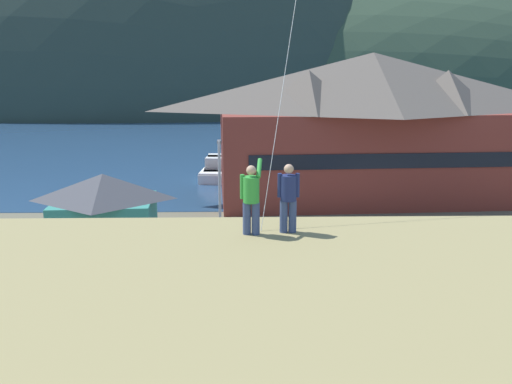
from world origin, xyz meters
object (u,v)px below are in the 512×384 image
wharf_dock (251,169)px  moored_boat_outer_mooring (286,164)px  parked_car_mid_row_center (210,252)px  harbor_lodge (371,123)px  person_kite_flyer (251,197)px  parked_car_mid_row_near (462,290)px  person_companion (288,196)px  storage_shed_near_lot (105,214)px  moored_boat_wharfside (216,171)px  moored_boat_inner_slip (216,169)px  parked_car_front_row_silver (115,296)px  parking_light_pole (220,184)px  parked_car_back_row_right (348,248)px

wharf_dock → moored_boat_outer_mooring: moored_boat_outer_mooring is taller
wharf_dock → parked_car_mid_row_center: size_ratio=2.41×
harbor_lodge → person_kite_flyer: bearing=-108.2°
parked_car_mid_row_near → person_companion: bearing=-133.3°
storage_shed_near_lot → moored_boat_wharfside: size_ratio=0.85×
harbor_lodge → moored_boat_wharfside: (-13.01, 8.41, -5.51)m
wharf_dock → moored_boat_inner_slip: bearing=-151.0°
person_kite_flyer → parked_car_front_row_silver: bearing=123.2°
harbor_lodge → parked_car_mid_row_near: harbor_lodge is taller
parked_car_mid_row_near → parking_light_pole: bearing=139.2°
moored_boat_wharfside → person_companion: 39.40m
parked_car_front_row_silver → person_companion: person_companion is taller
moored_boat_outer_mooring → person_kite_flyer: bearing=-95.5°
parked_car_mid_row_center → person_kite_flyer: 15.93m
parked_car_mid_row_center → parking_light_pole: size_ratio=0.69×
moored_boat_inner_slip → parked_car_mid_row_center: 25.35m
moored_boat_outer_mooring → parked_car_mid_row_center: bearing=-102.4°
parked_car_front_row_silver → parked_car_back_row_right: (11.22, 6.04, 0.00)m
parked_car_front_row_silver → parked_car_back_row_right: 12.74m
moored_boat_outer_mooring → person_kite_flyer: person_kite_flyer is taller
wharf_dock → parked_car_mid_row_near: 33.71m
storage_shed_near_lot → moored_boat_wharfside: bearing=77.0°
parking_light_pole → moored_boat_wharfside: bearing=93.9°
moored_boat_outer_mooring → parked_car_mid_row_center: (-6.16, -27.95, 0.34)m
storage_shed_near_lot → person_kite_flyer: bearing=-64.1°
harbor_lodge → parked_car_mid_row_center: harbor_lodge is taller
parked_car_mid_row_center → parking_light_pole: (0.38, 4.35, 2.71)m
harbor_lodge → parked_car_front_row_silver: (-15.75, -21.49, -5.16)m
person_companion → parking_light_pole: bearing=98.0°
moored_boat_inner_slip → person_companion: bearing=-84.3°
storage_shed_near_lot → moored_boat_inner_slip: size_ratio=0.87×
parked_car_mid_row_center → person_companion: 15.94m
storage_shed_near_lot → moored_boat_inner_slip: (5.10, 23.01, -1.79)m
parked_car_back_row_right → parking_light_pole: (-7.13, 3.86, 2.71)m
storage_shed_near_lot → parked_car_mid_row_near: size_ratio=1.42×
parked_car_mid_row_center → parked_car_back_row_right: bearing=3.8°
parked_car_mid_row_center → parked_car_mid_row_near: size_ratio=1.00×
parking_light_pole → moored_boat_inner_slip: bearing=93.6°
parked_car_back_row_right → person_kite_flyer: 17.14m
moored_boat_wharfside → storage_shed_near_lot: bearing=-103.0°
storage_shed_near_lot → parking_light_pole: bearing=17.5°
moored_boat_outer_mooring → parked_car_front_row_silver: bearing=-106.4°
harbor_lodge → parked_car_mid_row_near: (-0.54, -21.18, -5.16)m
moored_boat_outer_mooring → person_companion: size_ratio=4.73×
parked_car_mid_row_center → parked_car_back_row_right: same height
parked_car_back_row_right → person_companion: (-4.51, -14.73, 6.51)m
moored_boat_inner_slip → parked_car_back_row_right: 26.24m
parked_car_mid_row_center → parked_car_front_row_silver: size_ratio=1.02×
harbor_lodge → wharf_dock: harbor_lodge is taller
harbor_lodge → person_companion: size_ratio=14.94×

